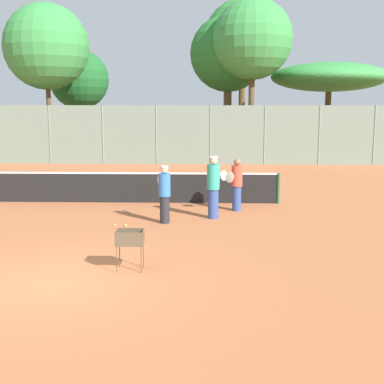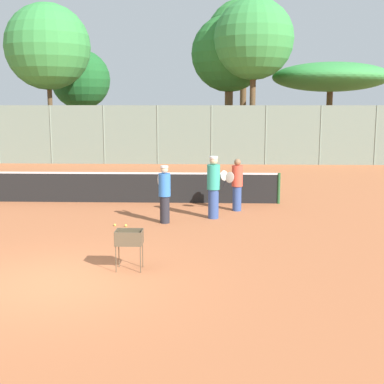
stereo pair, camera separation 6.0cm
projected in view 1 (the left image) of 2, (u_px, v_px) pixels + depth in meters
ground_plane at (54, 284)px, 10.36m from camera, size 80.00×80.00×0.00m
tennis_net at (123, 187)px, 18.66m from camera, size 10.90×0.10×1.07m
back_fence at (156, 135)px, 30.11m from camera, size 30.50×0.08×3.30m
tree_0 at (252, 40)px, 30.57m from camera, size 4.61×4.61×9.35m
tree_1 at (46, 47)px, 31.02m from camera, size 4.96×4.96×9.14m
tree_2 at (228, 54)px, 32.62m from camera, size 4.65×4.65×8.74m
tree_3 at (329, 77)px, 33.49m from camera, size 7.27×7.27×5.94m
tree_4 at (79, 80)px, 35.20m from camera, size 3.88×3.88×6.89m
tree_5 at (243, 38)px, 34.55m from camera, size 4.97×4.97×10.07m
player_white_outfit at (214, 186)px, 16.05m from camera, size 0.85×0.62×1.89m
player_red_cap at (237, 184)px, 17.21m from camera, size 0.77×0.63×1.69m
player_yellow_shirt at (164, 193)px, 15.45m from camera, size 0.47×0.85×1.68m
ball_cart at (131, 241)px, 11.13m from camera, size 0.56×0.41×0.86m
tennis_ball_0 at (115, 225)px, 15.19m from camera, size 0.07×0.07×0.07m
tennis_ball_1 at (239, 208)px, 17.54m from camera, size 0.07×0.07×0.07m
tennis_ball_3 at (126, 226)px, 15.12m from camera, size 0.07×0.07×0.07m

